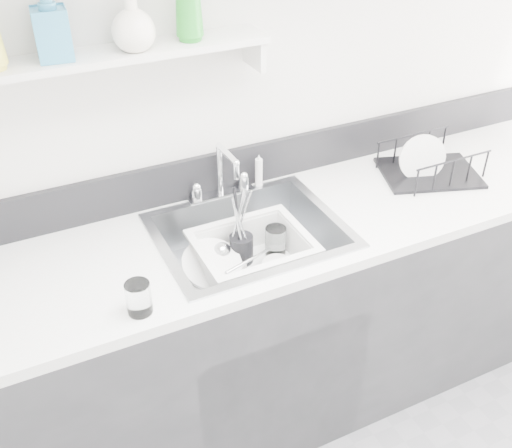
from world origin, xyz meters
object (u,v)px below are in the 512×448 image
counter_run (250,328)px  wash_tub (253,258)px  sink (250,252)px  dish_rack (431,160)px

counter_run → wash_tub: (-0.00, -0.03, 0.37)m
counter_run → sink: size_ratio=5.00×
sink → wash_tub: (-0.00, -0.03, -0.00)m
sink → wash_tub: bearing=-98.6°
counter_run → dish_rack: dish_rack is taller
wash_tub → sink: bearing=81.4°
counter_run → sink: sink is taller
counter_run → sink: bearing=0.0°
sink → wash_tub: sink is taller
sink → counter_run: bearing=0.0°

